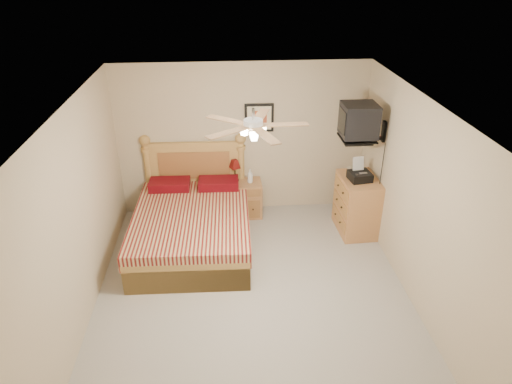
{
  "coord_description": "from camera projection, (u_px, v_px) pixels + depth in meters",
  "views": [
    {
      "loc": [
        -0.32,
        -4.65,
        3.94
      ],
      "look_at": [
        0.12,
        0.9,
        1.0
      ],
      "focal_mm": 32.0,
      "sensor_mm": 36.0,
      "label": 1
    }
  ],
  "objects": [
    {
      "name": "magazine_upper",
      "position": [
        351.0,
        169.0,
        7.09
      ],
      "size": [
        0.21,
        0.26,
        0.02
      ],
      "primitive_type": "imported",
      "rotation": [
        0.0,
        0.0,
        -0.17
      ],
      "color": "gray",
      "rests_on": "magazine_lower"
    },
    {
      "name": "magazine_lower",
      "position": [
        351.0,
        171.0,
        7.08
      ],
      "size": [
        0.27,
        0.31,
        0.02
      ],
      "primitive_type": "imported",
      "rotation": [
        0.0,
        0.0,
        0.33
      ],
      "color": "#C1B197",
      "rests_on": "dresser"
    },
    {
      "name": "ceiling_fan",
      "position": [
        253.0,
        125.0,
        4.68
      ],
      "size": [
        1.14,
        1.14,
        0.28
      ],
      "primitive_type": null,
      "color": "silver",
      "rests_on": "ceiling"
    },
    {
      "name": "dresser",
      "position": [
        357.0,
        205.0,
        7.08
      ],
      "size": [
        0.57,
        0.79,
        0.91
      ],
      "primitive_type": "cube",
      "rotation": [
        0.0,
        0.0,
        0.04
      ],
      "color": "#B87641",
      "rests_on": "ground"
    },
    {
      "name": "table_lamp",
      "position": [
        235.0,
        170.0,
        7.41
      ],
      "size": [
        0.26,
        0.26,
        0.37
      ],
      "primitive_type": null,
      "rotation": [
        0.0,
        0.0,
        -0.33
      ],
      "color": "#550D0B",
      "rests_on": "nightstand"
    },
    {
      "name": "framed_picture",
      "position": [
        259.0,
        118.0,
        7.18
      ],
      "size": [
        0.46,
        0.04,
        0.46
      ],
      "primitive_type": "cube",
      "color": "black",
      "rests_on": "wall_back"
    },
    {
      "name": "lotion_bottle",
      "position": [
        250.0,
        176.0,
        7.39
      ],
      "size": [
        0.11,
        0.11,
        0.23
      ],
      "primitive_type": "imported",
      "rotation": [
        0.0,
        0.0,
        -0.24
      ],
      "color": "white",
      "rests_on": "nightstand"
    },
    {
      "name": "floor",
      "position": [
        253.0,
        292.0,
        5.96
      ],
      "size": [
        4.5,
        4.5,
        0.0
      ],
      "primitive_type": "plane",
      "color": "#9E988F",
      "rests_on": "ground"
    },
    {
      "name": "wall_right",
      "position": [
        417.0,
        203.0,
        5.51
      ],
      "size": [
        0.04,
        4.5,
        2.5
      ],
      "primitive_type": "cube",
      "color": "#C1AE8E",
      "rests_on": "ground"
    },
    {
      "name": "ceiling",
      "position": [
        252.0,
        106.0,
        4.79
      ],
      "size": [
        4.0,
        4.5,
        0.04
      ],
      "primitive_type": "cube",
      "color": "white",
      "rests_on": "ground"
    },
    {
      "name": "wall_left",
      "position": [
        79.0,
        216.0,
        5.23
      ],
      "size": [
        0.04,
        4.5,
        2.5
      ],
      "primitive_type": "cube",
      "color": "#C1AE8E",
      "rests_on": "ground"
    },
    {
      "name": "wall_front",
      "position": [
        274.0,
        360.0,
        3.39
      ],
      "size": [
        4.0,
        0.04,
        2.5
      ],
      "primitive_type": "cube",
      "color": "#C1AE8E",
      "rests_on": "ground"
    },
    {
      "name": "bed",
      "position": [
        190.0,
        206.0,
        6.56
      ],
      "size": [
        1.69,
        2.19,
        1.39
      ],
      "primitive_type": null,
      "rotation": [
        0.0,
        0.0,
        -0.02
      ],
      "color": "#B88C46",
      "rests_on": "ground"
    },
    {
      "name": "wall_back",
      "position": [
        242.0,
        140.0,
        7.36
      ],
      "size": [
        4.0,
        0.04,
        2.5
      ],
      "primitive_type": "cube",
      "color": "#C1AE8E",
      "rests_on": "ground"
    },
    {
      "name": "nightstand",
      "position": [
        244.0,
        199.0,
        7.58
      ],
      "size": [
        0.57,
        0.43,
        0.6
      ],
      "primitive_type": "cube",
      "rotation": [
        0.0,
        0.0,
        0.02
      ],
      "color": "#9D6138",
      "rests_on": "ground"
    },
    {
      "name": "fax_machine",
      "position": [
        361.0,
        170.0,
        6.75
      ],
      "size": [
        0.35,
        0.37,
        0.33
      ],
      "primitive_type": null,
      "rotation": [
        0.0,
        0.0,
        0.14
      ],
      "color": "black",
      "rests_on": "dresser"
    },
    {
      "name": "wall_tv",
      "position": [
        369.0,
        123.0,
        6.41
      ],
      "size": [
        0.56,
        0.46,
        0.58
      ],
      "primitive_type": null,
      "color": "black",
      "rests_on": "wall_right"
    }
  ]
}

